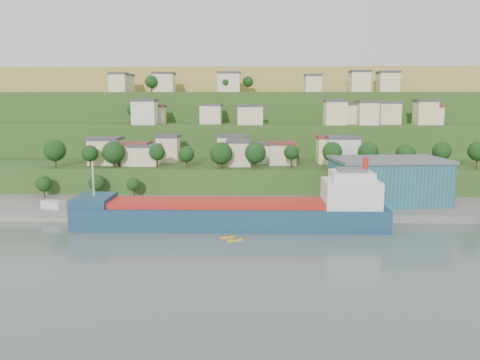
{
  "coord_description": "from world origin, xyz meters",
  "views": [
    {
      "loc": [
        0.07,
        -101.3,
        29.76
      ],
      "look_at": [
        -3.78,
        15.0,
        10.92
      ],
      "focal_mm": 35.0,
      "sensor_mm": 36.0,
      "label": 1
    }
  ],
  "objects_px": {
    "cargo_ship_near": "(240,215)",
    "kayak_orange": "(228,237)",
    "warehouse": "(388,180)",
    "caravan": "(53,206)"
  },
  "relations": [
    {
      "from": "cargo_ship_near",
      "to": "kayak_orange",
      "type": "xyz_separation_m",
      "value": [
        -2.52,
        -9.26,
        -2.84
      ]
    },
    {
      "from": "cargo_ship_near",
      "to": "kayak_orange",
      "type": "bearing_deg",
      "value": -105.73
    },
    {
      "from": "cargo_ship_near",
      "to": "caravan",
      "type": "bearing_deg",
      "value": 168.29
    },
    {
      "from": "caravan",
      "to": "kayak_orange",
      "type": "relative_size",
      "value": 1.8
    },
    {
      "from": "warehouse",
      "to": "kayak_orange",
      "type": "bearing_deg",
      "value": -152.24
    },
    {
      "from": "cargo_ship_near",
      "to": "caravan",
      "type": "xyz_separation_m",
      "value": [
        -50.78,
        10.03,
        -0.41
      ]
    },
    {
      "from": "warehouse",
      "to": "kayak_orange",
      "type": "xyz_separation_m",
      "value": [
        -43.84,
        -30.28,
        -8.17
      ]
    },
    {
      "from": "cargo_ship_near",
      "to": "warehouse",
      "type": "xyz_separation_m",
      "value": [
        41.33,
        21.02,
        5.33
      ]
    },
    {
      "from": "cargo_ship_near",
      "to": "warehouse",
      "type": "height_order",
      "value": "cargo_ship_near"
    },
    {
      "from": "caravan",
      "to": "kayak_orange",
      "type": "height_order",
      "value": "caravan"
    }
  ]
}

